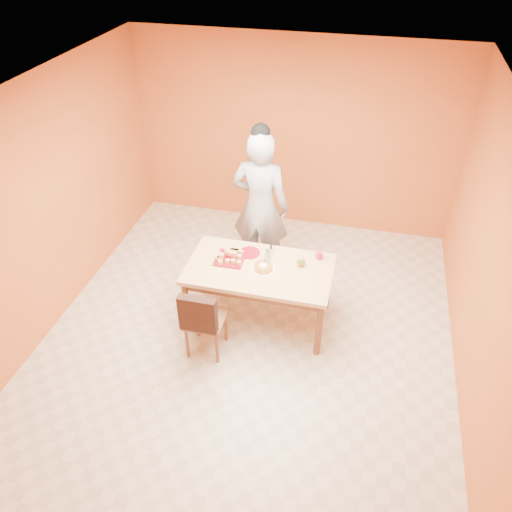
% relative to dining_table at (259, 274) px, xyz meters
% --- Properties ---
extents(floor, '(5.00, 5.00, 0.00)m').
position_rel_dining_table_xyz_m(floor, '(-0.05, -0.26, -0.67)').
color(floor, beige).
rests_on(floor, ground).
extents(ceiling, '(5.00, 5.00, 0.00)m').
position_rel_dining_table_xyz_m(ceiling, '(-0.05, -0.26, 2.03)').
color(ceiling, white).
rests_on(ceiling, wall_back).
extents(wall_back, '(4.50, 0.00, 4.50)m').
position_rel_dining_table_xyz_m(wall_back, '(-0.05, 2.24, 0.68)').
color(wall_back, orange).
rests_on(wall_back, floor).
extents(wall_left, '(0.00, 5.00, 5.00)m').
position_rel_dining_table_xyz_m(wall_left, '(-2.30, -0.26, 0.68)').
color(wall_left, orange).
rests_on(wall_left, floor).
extents(wall_right, '(0.00, 5.00, 5.00)m').
position_rel_dining_table_xyz_m(wall_right, '(2.20, -0.26, 0.68)').
color(wall_right, orange).
rests_on(wall_right, floor).
extents(dining_table, '(1.60, 0.90, 0.76)m').
position_rel_dining_table_xyz_m(dining_table, '(0.00, 0.00, 0.00)').
color(dining_table, tan).
rests_on(dining_table, floor).
extents(dining_chair, '(0.41, 0.48, 0.90)m').
position_rel_dining_table_xyz_m(dining_chair, '(-0.44, -0.62, -0.20)').
color(dining_chair, brown).
rests_on(dining_chair, floor).
extents(pastry_pile, '(0.29, 0.29, 0.09)m').
position_rel_dining_table_xyz_m(pastry_pile, '(-0.35, 0.07, 0.16)').
color(pastry_pile, '#E7AC62').
rests_on(pastry_pile, pastry_platter).
extents(person, '(0.75, 0.52, 1.97)m').
position_rel_dining_table_xyz_m(person, '(-0.20, 0.89, 0.32)').
color(person, '#959497').
rests_on(person, floor).
extents(pastry_platter, '(0.32, 0.32, 0.02)m').
position_rel_dining_table_xyz_m(pastry_platter, '(-0.35, 0.07, 0.10)').
color(pastry_platter, maroon).
rests_on(pastry_platter, dining_table).
extents(red_dinner_plate, '(0.25, 0.25, 0.01)m').
position_rel_dining_table_xyz_m(red_dinner_plate, '(-0.17, 0.23, 0.10)').
color(red_dinner_plate, maroon).
rests_on(red_dinner_plate, dining_table).
extents(white_cake_plate, '(0.29, 0.29, 0.01)m').
position_rel_dining_table_xyz_m(white_cake_plate, '(0.05, -0.03, 0.10)').
color(white_cake_plate, white).
rests_on(white_cake_plate, dining_table).
extents(sponge_cake, '(0.25, 0.25, 0.05)m').
position_rel_dining_table_xyz_m(sponge_cake, '(0.05, -0.03, 0.13)').
color(sponge_cake, '#F1A03E').
rests_on(sponge_cake, white_cake_plate).
extents(cake_server, '(0.10, 0.25, 0.01)m').
position_rel_dining_table_xyz_m(cake_server, '(0.06, 0.15, 0.16)').
color(cake_server, silver).
rests_on(cake_server, sponge_cake).
extents(egg_ornament, '(0.12, 0.11, 0.12)m').
position_rel_dining_table_xyz_m(egg_ornament, '(0.43, 0.13, 0.16)').
color(egg_ornament, olive).
rests_on(egg_ornament, dining_table).
extents(magenta_glass, '(0.08, 0.08, 0.09)m').
position_rel_dining_table_xyz_m(magenta_glass, '(0.62, 0.32, 0.14)').
color(magenta_glass, '#BE1C5B').
rests_on(magenta_glass, dining_table).
extents(checker_tin, '(0.12, 0.12, 0.03)m').
position_rel_dining_table_xyz_m(checker_tin, '(0.61, 0.35, 0.11)').
color(checker_tin, '#331D0E').
rests_on(checker_tin, dining_table).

